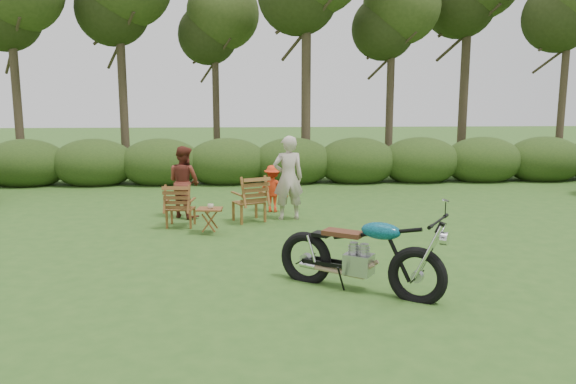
{
  "coord_description": "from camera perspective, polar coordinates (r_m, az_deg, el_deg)",
  "views": [
    {
      "loc": [
        -1.26,
        -8.11,
        2.65
      ],
      "look_at": [
        -0.6,
        2.04,
        0.9
      ],
      "focal_mm": 35.0,
      "sensor_mm": 36.0,
      "label": 1
    }
  ],
  "objects": [
    {
      "name": "lawn_chair_left",
      "position": [
        11.76,
        -10.8,
        -3.44
      ],
      "size": [
        0.67,
        0.67,
        0.89
      ],
      "primitive_type": null,
      "rotation": [
        0.0,
        0.0,
        3.04
      ],
      "color": "brown",
      "rests_on": "ground"
    },
    {
      "name": "motorcycle",
      "position": [
        7.93,
        7.14,
        -9.84
      ],
      "size": [
        2.4,
        2.0,
        1.31
      ],
      "primitive_type": null,
      "rotation": [
        0.0,
        0.0,
        -0.58
      ],
      "color": "#0C819F",
      "rests_on": "ground"
    },
    {
      "name": "ground",
      "position": [
        8.63,
        4.89,
        -8.17
      ],
      "size": [
        80.0,
        80.0,
        0.0
      ],
      "primitive_type": "plane",
      "color": "#2B501A",
      "rests_on": "ground"
    },
    {
      "name": "lawn_chair_right",
      "position": [
        12.05,
        -3.97,
        -2.97
      ],
      "size": [
        0.9,
        0.9,
        0.99
      ],
      "primitive_type": null,
      "rotation": [
        0.0,
        0.0,
        3.56
      ],
      "color": "brown",
      "rests_on": "ground"
    },
    {
      "name": "cup",
      "position": [
        10.92,
        -7.87,
        -1.43
      ],
      "size": [
        0.13,
        0.13,
        0.09
      ],
      "primitive_type": "imported",
      "rotation": [
        0.0,
        0.0,
        0.18
      ],
      "color": "beige",
      "rests_on": "side_table"
    },
    {
      "name": "child",
      "position": [
        13.0,
        -1.55,
        -2.01
      ],
      "size": [
        0.77,
        0.55,
        1.08
      ],
      "primitive_type": "imported",
      "rotation": [
        0.0,
        0.0,
        2.91
      ],
      "color": "red",
      "rests_on": "ground"
    },
    {
      "name": "adult_a",
      "position": [
        12.21,
        0.02,
        -2.77
      ],
      "size": [
        0.72,
        0.53,
        1.82
      ],
      "primitive_type": "imported",
      "rotation": [
        0.0,
        0.0,
        3.29
      ],
      "color": "#BBAB9A",
      "rests_on": "ground"
    },
    {
      "name": "side_table",
      "position": [
        11.0,
        -7.95,
        -2.94
      ],
      "size": [
        0.53,
        0.46,
        0.5
      ],
      "primitive_type": null,
      "rotation": [
        0.0,
        0.0,
        -0.1
      ],
      "color": "#5A2F16",
      "rests_on": "ground"
    },
    {
      "name": "tree_line",
      "position": [
        17.97,
        1.95,
        13.45
      ],
      "size": [
        22.52,
        11.62,
        8.14
      ],
      "color": "#34291C",
      "rests_on": "ground"
    },
    {
      "name": "adult_b",
      "position": [
        12.63,
        -10.41,
        -2.51
      ],
      "size": [
        0.97,
        0.95,
        1.58
      ],
      "primitive_type": "imported",
      "rotation": [
        0.0,
        0.0,
        2.45
      ],
      "color": "maroon",
      "rests_on": "ground"
    }
  ]
}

